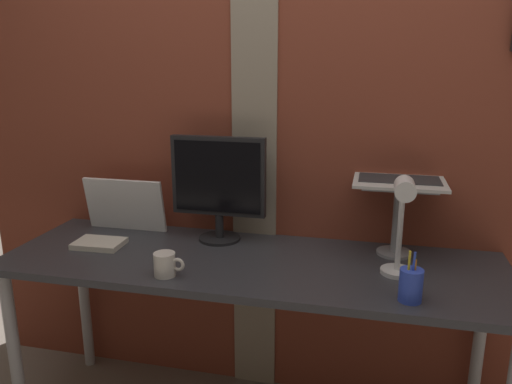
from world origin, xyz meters
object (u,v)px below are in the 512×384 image
monitor (218,182)px  whiteboard_panel (125,205)px  coffee_mug (165,264)px  desk_lamp (402,217)px  pen_cup (411,285)px  laptop (400,164)px

monitor → whiteboard_panel: bearing=177.1°
monitor → coffee_mug: size_ratio=3.91×
monitor → desk_lamp: monitor is taller
whiteboard_panel → coffee_mug: (0.38, -0.43, -0.08)m
pen_cup → coffee_mug: pen_cup is taller
desk_lamp → coffee_mug: desk_lamp is taller
monitor → pen_cup: bearing=-27.8°
laptop → pen_cup: laptop is taller
desk_lamp → coffee_mug: (-0.82, -0.16, -0.19)m
desk_lamp → pen_cup: desk_lamp is taller
monitor → pen_cup: monitor is taller
laptop → desk_lamp: (0.00, -0.32, -0.12)m
laptop → coffee_mug: (-0.81, -0.49, -0.31)m
laptop → pen_cup: size_ratio=2.01×
monitor → desk_lamp: 0.78m
coffee_mug → desk_lamp: bearing=11.2°
whiteboard_panel → pen_cup: whiteboard_panel is taller
desk_lamp → coffee_mug: size_ratio=3.28×
pen_cup → coffee_mug: size_ratio=1.50×
whiteboard_panel → coffee_mug: size_ratio=3.25×
whiteboard_panel → pen_cup: 1.31m
whiteboard_panel → laptop: bearing=2.6°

